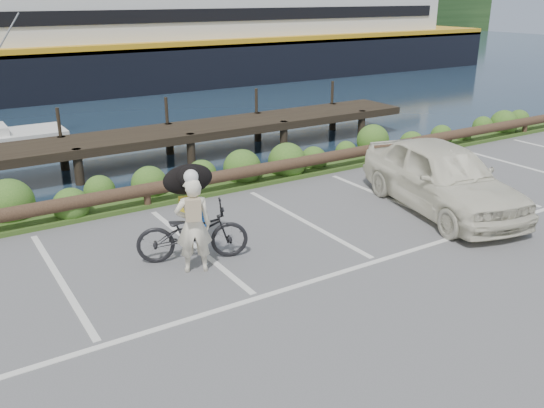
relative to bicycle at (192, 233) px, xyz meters
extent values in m
plane|color=#575759|center=(0.26, -1.52, -0.54)|extent=(72.00, 72.00, 0.00)
cube|color=#3D5B21|center=(0.26, 3.78, -0.49)|extent=(34.00, 1.60, 0.10)
imported|color=black|center=(0.00, 0.00, 0.00)|extent=(2.18, 1.40, 1.08)
imported|color=#F3EBCE|center=(-0.17, -0.45, 0.33)|extent=(0.75, 0.62, 1.75)
ellipsoid|color=black|center=(0.23, 0.62, 0.83)|extent=(0.82, 1.11, 0.58)
imported|color=silver|center=(5.94, -0.59, 0.25)|extent=(2.82, 4.93, 1.58)
camera|label=1|loc=(-3.98, -9.09, 4.16)|focal=38.00mm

